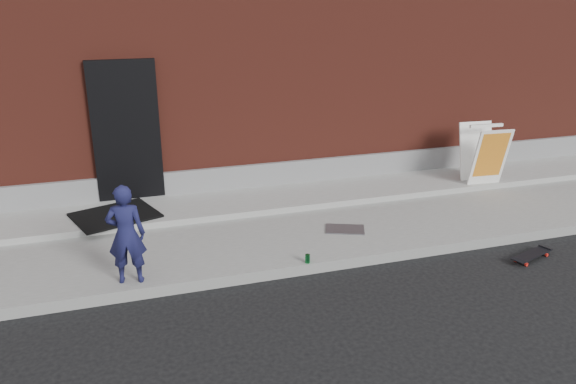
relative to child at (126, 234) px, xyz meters
name	(u,v)px	position (x,y,z in m)	size (l,w,h in m)	color
ground	(346,269)	(2.77, -0.24, -0.77)	(80.00, 80.00, 0.00)	black
sidewalk	(309,222)	(2.77, 1.26, -0.70)	(20.00, 3.00, 0.15)	gray
apron	(292,196)	(2.77, 2.16, -0.57)	(20.00, 1.20, 0.10)	gray
building	(231,38)	(2.77, 6.76, 1.73)	(20.00, 8.10, 5.00)	maroon
child	(126,234)	(0.00, 0.00, 0.00)	(0.45, 0.30, 1.24)	#181943
skateboard	(532,255)	(5.33, -0.73, -0.71)	(0.74, 0.41, 0.08)	red
pizza_sign	(484,154)	(6.23, 1.74, 0.01)	(0.69, 0.80, 1.06)	white
soda_can	(308,259)	(2.23, -0.19, -0.56)	(0.06, 0.06, 0.12)	#187A35
doormat	(115,215)	(-0.13, 2.00, -0.51)	(1.18, 0.95, 0.03)	black
utility_plate	(345,229)	(3.12, 0.67, -0.61)	(0.57, 0.36, 0.02)	#5B5A60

